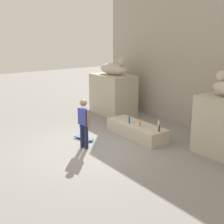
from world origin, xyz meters
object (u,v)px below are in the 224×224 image
bottle_clear (159,124)px  bottle_blue (129,120)px  statue_reclining_left (114,69)px  skater (84,122)px  bottle_orange (140,124)px  skateboard (84,138)px  bottle_brown (159,128)px

bottle_clear → bottle_blue: 1.12m
statue_reclining_left → skater: 4.59m
skater → bottle_orange: (0.50, 2.01, -0.32)m
bottle_blue → skater: bearing=-88.8°
skater → bottle_clear: 2.70m
skateboard → bottle_orange: (1.19, 1.62, 0.54)m
statue_reclining_left → skateboard: size_ratio=2.02×
bottle_clear → bottle_blue: bottle_blue is taller
bottle_blue → bottle_brown: bottle_blue is taller
skater → bottle_orange: 2.10m
skater → bottle_brown: size_ratio=6.24×
skater → bottle_orange: bearing=-115.1°
skateboard → bottle_orange: bearing=-144.2°
bottle_orange → bottle_clear: bearing=48.5°
bottle_blue → bottle_brown: (1.32, 0.23, -0.02)m
statue_reclining_left → bottle_brown: bearing=-23.6°
bottle_clear → bottle_brown: bearing=-42.7°
bottle_clear → bottle_brown: bottle_clear is taller
statue_reclining_left → bottle_clear: (3.86, -0.83, -1.53)m
statue_reclining_left → skateboard: (2.23, -2.95, -2.08)m
bottle_orange → bottle_brown: (0.78, 0.18, 0.00)m
bottle_orange → bottle_blue: size_ratio=0.84×
bottle_blue → bottle_brown: 1.34m
bottle_clear → bottle_orange: size_ratio=1.07×
statue_reclining_left → skater: bearing=-57.3°
skateboard → bottle_orange: size_ratio=3.17×
statue_reclining_left → bottle_brown: 4.61m
skateboard → statue_reclining_left: bearing=-71.0°
statue_reclining_left → bottle_orange: 3.98m
bottle_orange → bottle_brown: bottle_brown is taller
bottle_clear → bottle_orange: bottle_clear is taller
skater → skateboard: size_ratio=2.03×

